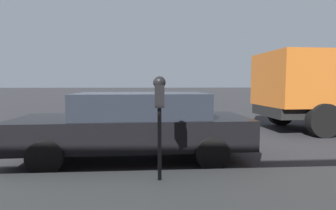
# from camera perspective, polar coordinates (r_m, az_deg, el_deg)

# --- Properties ---
(ground_plane) EXTENTS (220.00, 220.00, 0.00)m
(ground_plane) POSITION_cam_1_polar(r_m,az_deg,el_deg) (6.79, -10.28, -9.36)
(ground_plane) COLOR #2B2B2D
(parking_meter) EXTENTS (0.21, 0.19, 1.58)m
(parking_meter) POSITION_cam_1_polar(r_m,az_deg,el_deg) (3.92, -1.88, 0.88)
(parking_meter) COLOR black
(parking_meter) RESTS_ON sidewalk
(car_black) EXTENTS (2.11, 4.94, 1.44)m
(car_black) POSITION_cam_1_polar(r_m,az_deg,el_deg) (5.72, -7.13, -4.13)
(car_black) COLOR black
(car_black) RESTS_ON ground_plane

